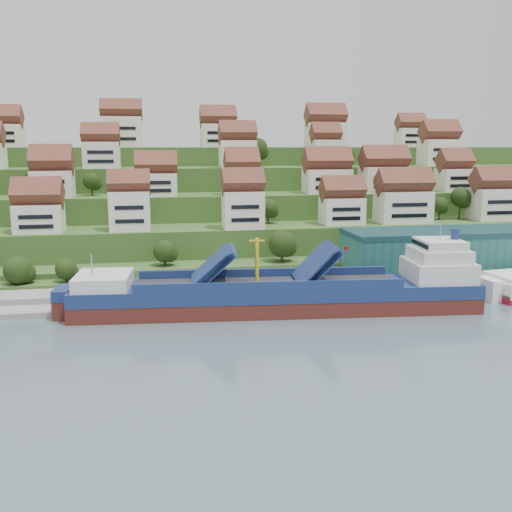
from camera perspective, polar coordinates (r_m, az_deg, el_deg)
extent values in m
plane|color=slate|center=(112.07, 1.44, -5.35)|extent=(300.00, 300.00, 0.00)
cube|color=gray|center=(130.96, 8.72, -2.58)|extent=(180.00, 14.00, 2.20)
cube|color=#2D4C1E|center=(194.82, -3.66, 2.22)|extent=(260.00, 128.00, 4.00)
cube|color=#2D4C1E|center=(199.25, -3.84, 3.43)|extent=(260.00, 118.00, 11.00)
cube|color=#2D4C1E|center=(206.72, -4.10, 4.68)|extent=(260.00, 102.00, 18.00)
cube|color=#2D4C1E|center=(214.30, -4.34, 5.83)|extent=(260.00, 86.00, 25.00)
cube|color=#2D4C1E|center=(222.99, -4.60, 6.80)|extent=(260.00, 68.00, 31.00)
cube|color=white|center=(147.08, -20.86, 3.55)|extent=(11.02, 8.57, 6.72)
cube|color=white|center=(143.55, -12.50, 4.43)|extent=(9.76, 7.03, 9.62)
cube|color=white|center=(143.69, -1.32, 4.64)|extent=(9.90, 7.62, 9.35)
cube|color=white|center=(153.84, 8.57, 4.48)|extent=(10.82, 7.73, 6.94)
cube|color=white|center=(159.81, 14.49, 4.77)|extent=(14.11, 8.26, 8.46)
cube|color=white|center=(173.84, 22.52, 4.81)|extent=(11.17, 8.31, 8.76)
cube|color=white|center=(161.99, -19.64, 6.80)|extent=(10.44, 8.98, 7.07)
cube|color=white|center=(159.43, -9.92, 7.06)|extent=(10.88, 7.90, 6.20)
cube|color=white|center=(159.96, -1.44, 7.31)|extent=(9.01, 8.56, 6.65)
cube|color=white|center=(167.79, 7.09, 7.44)|extent=(12.99, 8.36, 6.87)
cube|color=white|center=(172.74, 12.64, 7.46)|extent=(13.24, 8.18, 7.49)
cube|color=white|center=(183.89, 19.15, 7.20)|extent=(9.27, 8.04, 6.71)
cube|color=white|center=(175.14, -15.19, 9.71)|extent=(10.37, 7.30, 7.63)
cube|color=white|center=(176.81, -1.85, 10.16)|extent=(10.78, 7.79, 8.14)
cube|color=white|center=(183.73, 6.94, 10.15)|extent=(8.80, 7.14, 8.36)
cube|color=white|center=(199.80, 17.80, 9.80)|extent=(11.68, 8.47, 8.55)
cube|color=white|center=(199.48, -23.81, 10.92)|extent=(10.56, 8.03, 7.11)
cube|color=white|center=(193.47, -13.24, 11.96)|extent=(12.67, 7.51, 9.71)
cube|color=white|center=(195.38, -3.80, 11.90)|extent=(11.42, 8.15, 7.64)
cube|color=white|center=(202.79, 6.94, 11.91)|extent=(13.04, 8.73, 8.31)
cube|color=white|center=(217.63, 15.16, 11.34)|extent=(9.80, 7.05, 6.75)
ellipsoid|color=#233A13|center=(136.79, 2.61, 1.24)|extent=(6.57, 6.57, 6.57)
ellipsoid|color=#233A13|center=(133.82, -9.12, 0.46)|extent=(5.29, 5.29, 5.29)
ellipsoid|color=#233A13|center=(169.12, 17.90, 4.86)|extent=(4.60, 4.60, 4.60)
ellipsoid|color=#233A13|center=(171.88, 19.76, 5.60)|extent=(5.55, 5.55, 5.55)
ellipsoid|color=#233A13|center=(152.89, 1.23, 4.79)|extent=(5.10, 5.10, 5.10)
ellipsoid|color=#233A13|center=(177.02, 10.86, 8.43)|extent=(4.68, 4.68, 4.68)
ellipsoid|color=#233A13|center=(168.09, -21.41, 7.09)|extent=(5.39, 5.39, 5.39)
ellipsoid|color=#233A13|center=(164.44, -16.12, 7.19)|extent=(4.72, 4.72, 4.72)
ellipsoid|color=#233A13|center=(181.50, 0.13, 10.73)|extent=(6.54, 6.54, 6.54)
ellipsoid|color=#233A13|center=(190.63, 7.95, 10.54)|extent=(4.68, 4.68, 4.68)
ellipsoid|color=#233A13|center=(189.88, 9.13, 10.02)|extent=(4.62, 4.62, 4.62)
ellipsoid|color=#233A13|center=(130.17, -22.69, -1.34)|extent=(6.05, 6.05, 6.05)
ellipsoid|color=#233A13|center=(128.41, -18.47, -1.26)|extent=(4.57, 4.57, 4.57)
cube|color=#23615A|center=(144.93, 20.60, 0.61)|extent=(60.00, 15.00, 10.00)
cylinder|color=gray|center=(124.60, 8.66, -0.87)|extent=(0.16, 0.16, 8.00)
cube|color=maroon|center=(124.12, 8.97, 0.76)|extent=(1.20, 0.05, 0.80)
cube|color=#501F18|center=(110.74, 2.16, -5.02)|extent=(78.21, 18.65, 4.97)
cube|color=navy|center=(109.89, 2.17, -3.38)|extent=(78.22, 18.77, 2.58)
cube|color=silver|center=(110.09, -15.01, -2.40)|extent=(10.88, 12.15, 2.58)
cube|color=#262628|center=(109.34, 1.14, -2.75)|extent=(50.35, 14.44, 0.30)
cube|color=navy|center=(107.96, -4.63, -1.12)|extent=(8.37, 11.57, 6.87)
cube|color=navy|center=(109.92, 5.78, -0.93)|extent=(8.00, 11.54, 7.26)
cylinder|color=yellow|center=(108.20, 0.10, -0.52)|extent=(0.75, 0.75, 8.94)
cube|color=silver|center=(117.46, 17.75, -1.37)|extent=(12.86, 12.32, 3.97)
cube|color=silver|center=(116.85, 17.84, 0.15)|extent=(10.78, 10.96, 2.48)
cube|color=silver|center=(116.50, 17.90, 1.16)|extent=(8.70, 9.60, 1.79)
cylinder|color=navy|center=(117.41, 19.29, 2.08)|extent=(1.72, 1.72, 2.18)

